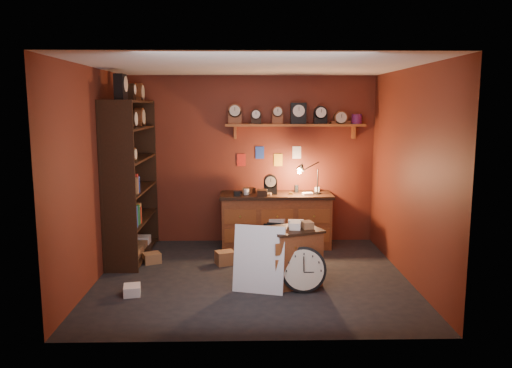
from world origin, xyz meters
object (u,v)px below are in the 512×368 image
(shelving_unit, at_px, (129,173))
(big_round_clock, at_px, (303,270))
(workbench, at_px, (276,217))
(low_cabinet, at_px, (293,254))

(shelving_unit, height_order, big_round_clock, shelving_unit)
(shelving_unit, bearing_deg, workbench, 12.73)
(workbench, xyz_separation_m, big_round_clock, (0.21, -2.00, -0.20))
(shelving_unit, height_order, workbench, shelving_unit)
(shelving_unit, distance_m, workbench, 2.38)
(workbench, relative_size, low_cabinet, 2.19)
(shelving_unit, distance_m, big_round_clock, 2.99)
(workbench, xyz_separation_m, low_cabinet, (0.11, -1.73, -0.08))
(shelving_unit, relative_size, workbench, 1.46)
(low_cabinet, height_order, big_round_clock, low_cabinet)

